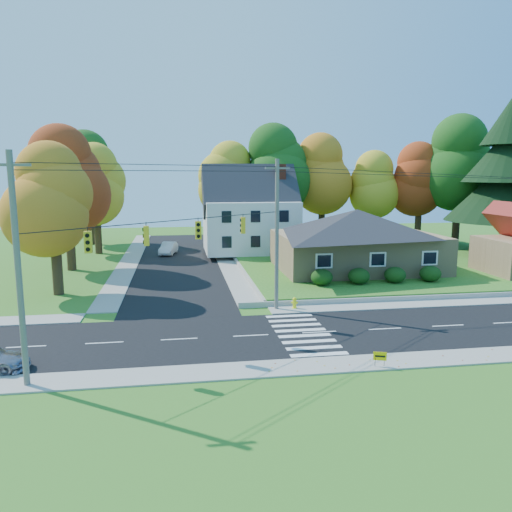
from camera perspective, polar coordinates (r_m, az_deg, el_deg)
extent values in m
plane|color=#3D7923|center=(29.33, 7.24, -8.66)|extent=(120.00, 120.00, 0.00)
cube|color=black|center=(29.33, 7.25, -8.64)|extent=(90.00, 8.00, 0.02)
cube|color=black|center=(53.53, -8.88, -0.45)|extent=(8.00, 44.00, 0.02)
cube|color=#9C9A90|center=(33.94, 4.90, -6.04)|extent=(90.00, 2.00, 0.08)
cube|color=#9C9A90|center=(24.84, 10.51, -12.04)|extent=(90.00, 2.00, 0.08)
cube|color=#3D7923|center=(52.87, 14.52, -0.50)|extent=(30.00, 30.00, 0.50)
cube|color=tan|center=(46.15, 11.36, 0.53)|extent=(14.00, 10.00, 3.20)
pyramid|color=#26262B|center=(45.82, 11.47, 3.87)|extent=(14.60, 10.60, 2.20)
cube|color=silver|center=(55.63, -0.69, 3.44)|extent=(10.00, 8.00, 5.60)
pyramid|color=#26262B|center=(55.36, -0.70, 7.57)|extent=(10.40, 8.40, 2.40)
cube|color=brown|center=(56.06, 2.86, 5.53)|extent=(0.90, 0.90, 9.60)
ellipsoid|color=#163A10|center=(38.96, 7.54, -2.42)|extent=(1.70, 1.70, 1.27)
ellipsoid|color=#163A10|center=(39.90, 11.68, -2.25)|extent=(1.70, 1.70, 1.27)
ellipsoid|color=#163A10|center=(41.04, 15.61, -2.08)|extent=(1.70, 1.70, 1.27)
ellipsoid|color=#163A10|center=(42.37, 19.30, -1.92)|extent=(1.70, 1.70, 1.27)
cylinder|color=#666059|center=(22.91, -25.51, -1.71)|extent=(0.26, 0.26, 10.00)
cube|color=#666059|center=(22.56, -26.31, 9.33)|extent=(1.60, 0.12, 0.12)
cylinder|color=#666059|center=(32.85, 2.39, 2.30)|extent=(0.26, 0.26, 10.00)
cube|color=#666059|center=(32.60, 2.45, 9.99)|extent=(1.60, 0.12, 0.12)
cube|color=gold|center=(24.12, -18.64, 1.52)|extent=(0.34, 0.26, 1.00)
cube|color=gold|center=(25.80, -12.42, 2.27)|extent=(0.26, 0.34, 1.00)
cube|color=gold|center=(27.91, -6.61, 2.95)|extent=(0.34, 0.26, 1.00)
cube|color=gold|center=(30.37, -1.49, 3.53)|extent=(0.26, 0.34, 1.00)
cylinder|color=black|center=(26.88, -9.12, 4.04)|extent=(13.02, 10.43, 0.04)
cylinder|color=#3F2A19|center=(61.33, -3.35, 3.89)|extent=(0.80, 0.80, 5.40)
sphere|color=gold|center=(61.08, -3.38, 7.53)|extent=(6.72, 6.72, 6.72)
sphere|color=gold|center=(61.05, -3.40, 9.11)|extent=(5.91, 5.91, 5.91)
sphere|color=gold|center=(61.07, -3.41, 10.68)|extent=(5.11, 5.11, 5.11)
cylinder|color=#3F2A19|center=(61.17, 2.36, 4.31)|extent=(0.86, 0.86, 6.30)
sphere|color=#1E5317|center=(60.94, 2.39, 8.57)|extent=(7.84, 7.84, 7.84)
sphere|color=#1E5317|center=(60.95, 2.40, 10.41)|extent=(6.90, 6.90, 6.90)
sphere|color=#1E5317|center=(61.01, 2.41, 12.25)|extent=(5.96, 5.96, 5.96)
cylinder|color=#3F2A19|center=(63.59, 7.50, 4.22)|extent=(0.83, 0.83, 5.85)
sphere|color=orange|center=(63.36, 7.59, 8.03)|extent=(7.28, 7.28, 7.28)
sphere|color=orange|center=(63.34, 7.62, 9.68)|extent=(6.41, 6.41, 6.41)
sphere|color=orange|center=(63.38, 7.66, 11.32)|extent=(5.53, 5.53, 5.53)
cylinder|color=#3F2A19|center=(64.65, 12.87, 3.75)|extent=(0.77, 0.77, 4.95)
sphere|color=gold|center=(64.41, 12.98, 6.92)|extent=(6.16, 6.16, 6.16)
sphere|color=gold|center=(64.37, 13.03, 8.28)|extent=(5.42, 5.42, 5.42)
sphere|color=gold|center=(64.36, 13.08, 9.65)|extent=(4.68, 4.68, 4.68)
cylinder|color=#3F2A19|center=(66.19, 18.04, 3.85)|extent=(0.80, 0.80, 5.40)
sphere|color=#993313|center=(65.96, 18.21, 7.22)|extent=(6.72, 6.72, 6.72)
sphere|color=#993313|center=(65.93, 18.28, 8.68)|extent=(5.91, 5.91, 5.91)
sphere|color=#993313|center=(65.94, 18.36, 10.13)|extent=(5.11, 5.11, 5.11)
cylinder|color=#3F2A19|center=(66.31, 21.94, 4.22)|extent=(0.89, 0.89, 6.75)
sphere|color=#1E5317|center=(66.11, 22.20, 8.43)|extent=(8.40, 8.40, 8.40)
sphere|color=#1E5317|center=(66.14, 22.31, 10.25)|extent=(7.39, 7.39, 7.39)
sphere|color=#1E5317|center=(66.23, 22.43, 12.06)|extent=(6.38, 6.38, 6.38)
cylinder|color=#3F2A19|center=(60.38, 26.50, 1.63)|extent=(0.40, 0.40, 2.88)
cone|color=black|center=(59.98, 26.88, 6.78)|extent=(12.80, 12.80, 6.72)
cone|color=black|center=(60.00, 27.16, 10.44)|extent=(9.60, 9.60, 6.08)
cylinder|color=#3F2A19|center=(40.36, -21.81, -0.67)|extent=(0.77, 0.77, 4.95)
sphere|color=orange|center=(39.93, -22.12, 4.39)|extent=(6.16, 6.16, 6.16)
sphere|color=orange|center=(39.85, -22.26, 6.59)|extent=(5.42, 5.42, 5.42)
sphere|color=orange|center=(39.82, -22.40, 8.80)|extent=(4.68, 4.68, 4.68)
cylinder|color=#3F2A19|center=(50.18, -20.46, 1.78)|extent=(0.83, 0.83, 5.85)
sphere|color=#993313|center=(49.84, -20.73, 6.59)|extent=(7.28, 7.28, 7.28)
sphere|color=#993313|center=(49.80, -20.86, 8.68)|extent=(6.41, 6.41, 6.41)
sphere|color=#993313|center=(49.83, -20.98, 10.77)|extent=(5.53, 5.53, 5.53)
cylinder|color=#3F2A19|center=(59.80, -17.62, 2.84)|extent=(0.80, 0.80, 5.40)
sphere|color=gold|center=(59.52, -17.81, 6.57)|extent=(6.72, 6.72, 6.72)
sphere|color=gold|center=(59.47, -17.89, 8.19)|extent=(5.91, 5.91, 5.91)
sphere|color=gold|center=(59.47, -17.97, 9.81)|extent=(5.11, 5.11, 5.11)
cylinder|color=#3F2A19|center=(67.94, -18.31, 3.92)|extent=(0.86, 0.86, 6.30)
sphere|color=#1E5317|center=(67.70, -18.51, 7.76)|extent=(7.84, 7.84, 7.84)
sphere|color=#1E5317|center=(67.69, -18.60, 9.41)|extent=(6.90, 6.90, 6.90)
sphere|color=#1E5317|center=(67.73, -18.69, 11.07)|extent=(5.96, 5.96, 5.96)
imported|color=silver|center=(57.39, -9.98, 0.87)|extent=(2.22, 4.31, 1.35)
cylinder|color=yellow|center=(33.99, 4.42, -5.99)|extent=(0.37, 0.37, 0.10)
cylinder|color=yellow|center=(33.91, 4.42, -5.50)|extent=(0.24, 0.24, 0.56)
sphere|color=yellow|center=(33.83, 4.43, -4.95)|extent=(0.26, 0.26, 0.26)
cylinder|color=yellow|center=(33.88, 4.43, -5.33)|extent=(0.47, 0.28, 0.12)
cylinder|color=black|center=(24.63, 13.45, -11.78)|extent=(0.02, 0.02, 0.52)
cylinder|color=black|center=(24.80, 14.45, -11.67)|extent=(0.02, 0.02, 0.52)
cube|color=#FECC02|center=(24.61, 13.98, -11.05)|extent=(0.60, 0.24, 0.41)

